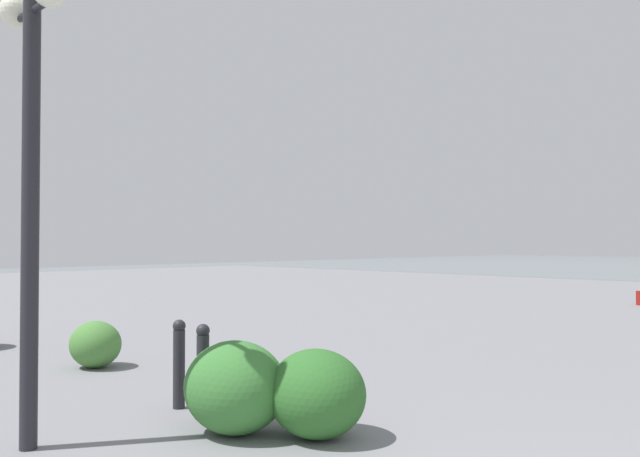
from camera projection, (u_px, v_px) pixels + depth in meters
name	position (u px, v px, depth m)	size (l,w,h in m)	color
lamppost	(31.00, 136.00, 5.31)	(0.98, 0.28, 3.80)	#232328
bollard_near	(203.00, 369.00, 6.17)	(0.13, 0.13, 0.90)	#232328
bollard_mid	(179.00, 362.00, 6.56)	(0.13, 0.13, 0.89)	#232328
shrub_low	(316.00, 394.00, 5.56)	(0.89, 0.80, 0.76)	#2D6628
shrub_round	(95.00, 344.00, 8.68)	(0.73, 0.66, 0.62)	#477F38
shrub_wide	(235.00, 387.00, 5.69)	(0.96, 0.86, 0.81)	#387533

